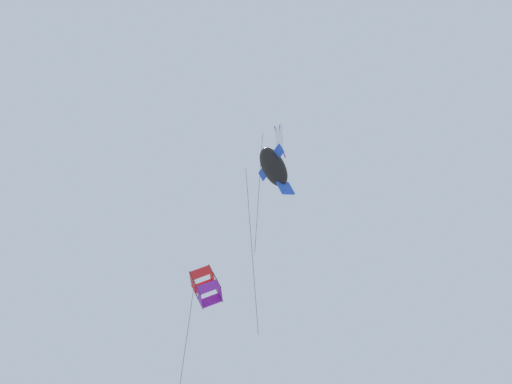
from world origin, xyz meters
name	(u,v)px	position (x,y,z in m)	size (l,w,h in m)	color
kite_fish_upper_right	(274,167)	(-3.09, -4.50, 31.64)	(2.98, 2.21, 8.31)	black
kite_box_near_right	(206,288)	(-2.12, -1.99, 25.63)	(1.58, 1.39, 8.07)	red
kite_diamond_low_drifter	(279,142)	(-2.46, -4.87, 34.33)	(2.37, 1.33, 7.23)	white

